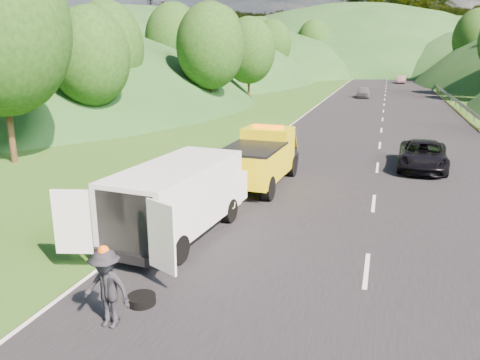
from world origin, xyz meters
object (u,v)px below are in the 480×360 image
(white_van, at_px, (180,195))
(woman, at_px, (161,220))
(suitcase, at_px, (161,203))
(spare_tire, at_px, (142,304))
(tow_truck, at_px, (261,158))
(passing_suv, at_px, (421,169))
(child, at_px, (231,221))
(worker, at_px, (110,326))

(white_van, distance_m, woman, 2.12)
(white_van, relative_size, suitcase, 13.17)
(white_van, bearing_deg, spare_tire, -73.20)
(tow_truck, distance_m, passing_suv, 8.74)
(woman, xyz_separation_m, suitcase, (-0.50, 1.03, 0.26))
(white_van, distance_m, child, 2.44)
(spare_tire, bearing_deg, tow_truck, 89.64)
(tow_truck, bearing_deg, white_van, -96.00)
(white_van, distance_m, passing_suv, 14.05)
(tow_truck, bearing_deg, child, -85.55)
(woman, height_order, suitcase, woman)
(tow_truck, relative_size, child, 6.44)
(worker, bearing_deg, white_van, 101.50)
(worker, height_order, spare_tire, worker)
(suitcase, height_order, spare_tire, suitcase)
(suitcase, bearing_deg, spare_tire, -67.29)
(woman, distance_m, suitcase, 1.18)
(tow_truck, relative_size, woman, 3.21)
(tow_truck, height_order, child, tow_truck)
(woman, bearing_deg, child, -99.71)
(child, bearing_deg, suitcase, -134.46)
(suitcase, bearing_deg, tow_truck, 57.97)
(white_van, xyz_separation_m, spare_tire, (0.86, -4.16, -1.33))
(woman, relative_size, passing_suv, 0.37)
(white_van, relative_size, worker, 3.90)
(child, relative_size, passing_suv, 0.19)
(suitcase, distance_m, passing_suv, 13.50)
(white_van, height_order, woman, white_van)
(child, bearing_deg, worker, -40.55)
(worker, bearing_deg, tow_truck, 92.97)
(woman, distance_m, passing_suv, 13.91)
(worker, xyz_separation_m, passing_suv, (7.25, 16.72, 0.00))
(tow_truck, bearing_deg, spare_tire, -88.10)
(tow_truck, height_order, passing_suv, tow_truck)
(tow_truck, height_order, white_van, tow_truck)
(tow_truck, distance_m, child, 4.85)
(woman, relative_size, child, 2.01)
(child, bearing_deg, tow_truck, 145.48)
(worker, relative_size, passing_suv, 0.35)
(tow_truck, distance_m, worker, 11.64)
(spare_tire, bearing_deg, woman, 112.08)
(woman, relative_size, spare_tire, 2.78)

